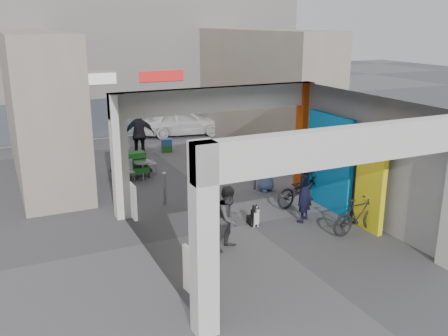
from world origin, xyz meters
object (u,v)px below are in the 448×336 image
produce_stand (131,169)px  white_van (182,121)px  border_collie (254,217)px  bicycle_rear (358,216)px  bicycle_front (301,189)px  man_elderly (267,167)px  man_with_dog (304,192)px  man_crates (140,134)px  cafe_set (138,170)px  man_back_turned (229,218)px

produce_stand → white_van: bearing=77.7°
border_collie → bicycle_rear: bearing=-31.5°
bicycle_front → white_van: 10.49m
border_collie → man_elderly: size_ratio=0.40×
produce_stand → bicycle_front: bearing=-27.3°
bicycle_rear → white_van: 12.89m
man_with_dog → man_crates: size_ratio=0.85×
bicycle_rear → produce_stand: bearing=27.7°
cafe_set → man_elderly: man_elderly is taller
border_collie → bicycle_rear: (2.22, -1.57, 0.23)m
produce_stand → man_back_turned: man_back_turned is taller
man_back_turned → bicycle_front: bearing=2.1°
man_elderly → man_with_dog: bearing=-105.7°
border_collie → man_elderly: (1.75, 2.41, 0.53)m
bicycle_rear → man_back_turned: bearing=77.8°
man_with_dog → bicycle_front: (0.66, 1.12, -0.36)m
produce_stand → man_elderly: bearing=-17.9°
white_van → produce_stand: bearing=154.5°
man_back_turned → man_crates: 8.90m
man_crates → man_back_turned: bearing=103.9°
man_crates → white_van: (3.05, 3.41, -0.33)m
man_crates → white_van: 4.59m
border_collie → white_van: 11.53m
man_back_turned → bicycle_rear: bearing=-36.7°
border_collie → man_with_dog: man_with_dog is taller
man_elderly → man_crates: 6.12m
produce_stand → man_crates: (1.00, 2.35, 0.66)m
man_back_turned → produce_stand: bearing=69.2°
man_back_turned → man_elderly: 4.50m
cafe_set → man_crates: 2.63m
cafe_set → bicycle_rear: size_ratio=0.81×
cafe_set → white_van: size_ratio=0.33×
man_elderly → white_van: 8.92m
man_back_turned → man_elderly: man_back_turned is taller
border_collie → white_van: (2.13, 11.32, 0.42)m
man_back_turned → bicycle_rear: man_back_turned is taller
bicycle_rear → man_with_dog: bearing=31.0°
produce_stand → man_back_turned: 6.59m
cafe_set → bicycle_rear: bearing=-61.0°
man_crates → bicycle_front: bearing=128.6°
bicycle_front → man_with_dog: bearing=137.6°
man_back_turned → bicycle_rear: 3.50m
cafe_set → bicycle_front: bearing=-51.4°
man_back_turned → bicycle_front: man_back_turned is taller
border_collie → man_crates: man_crates is taller
white_van → bicycle_front: bearing=-170.8°
bicycle_front → white_van: white_van is taller
man_back_turned → bicycle_rear: (3.44, -0.59, -0.31)m
border_collie → man_crates: size_ratio=0.32×
man_back_turned → man_elderly: bearing=21.9°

